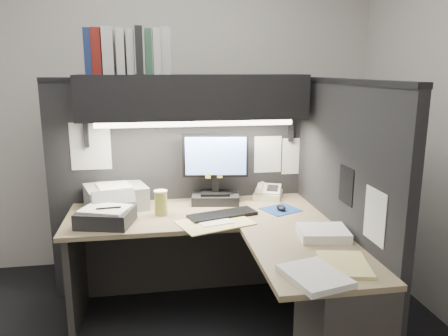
{
  "coord_description": "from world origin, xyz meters",
  "views": [
    {
      "loc": [
        -0.16,
        -2.27,
        1.68
      ],
      "look_at": [
        0.3,
        0.51,
        1.04
      ],
      "focal_mm": 35.0,
      "sensor_mm": 36.0,
      "label": 1
    }
  ],
  "objects_px": {
    "overhead_shelf": "(194,97)",
    "telephone": "(268,193)",
    "desk": "(260,286)",
    "keyboard": "(222,215)",
    "monitor": "(215,176)",
    "printer": "(116,197)",
    "notebook_stack": "(106,217)",
    "coffee_cup": "(161,203)"
  },
  "relations": [
    {
      "from": "keyboard",
      "to": "telephone",
      "type": "relative_size",
      "value": 2.21
    },
    {
      "from": "telephone",
      "to": "notebook_stack",
      "type": "bearing_deg",
      "value": -138.58
    },
    {
      "from": "overhead_shelf",
      "to": "telephone",
      "type": "relative_size",
      "value": 7.49
    },
    {
      "from": "desk",
      "to": "overhead_shelf",
      "type": "bearing_deg",
      "value": 111.79
    },
    {
      "from": "telephone",
      "to": "printer",
      "type": "height_order",
      "value": "printer"
    },
    {
      "from": "keyboard",
      "to": "telephone",
      "type": "height_order",
      "value": "telephone"
    },
    {
      "from": "monitor",
      "to": "printer",
      "type": "distance_m",
      "value": 0.72
    },
    {
      "from": "keyboard",
      "to": "desk",
      "type": "bearing_deg",
      "value": -88.12
    },
    {
      "from": "overhead_shelf",
      "to": "printer",
      "type": "bearing_deg",
      "value": 179.38
    },
    {
      "from": "keyboard",
      "to": "telephone",
      "type": "bearing_deg",
      "value": 25.04
    },
    {
      "from": "overhead_shelf",
      "to": "printer",
      "type": "distance_m",
      "value": 0.89
    },
    {
      "from": "desk",
      "to": "printer",
      "type": "bearing_deg",
      "value": 138.52
    },
    {
      "from": "printer",
      "to": "notebook_stack",
      "type": "bearing_deg",
      "value": -112.3
    },
    {
      "from": "telephone",
      "to": "printer",
      "type": "xyz_separation_m",
      "value": [
        -1.12,
        -0.05,
        0.04
      ]
    },
    {
      "from": "desk",
      "to": "coffee_cup",
      "type": "distance_m",
      "value": 0.86
    },
    {
      "from": "notebook_stack",
      "to": "printer",
      "type": "bearing_deg",
      "value": 83.68
    },
    {
      "from": "coffee_cup",
      "to": "keyboard",
      "type": "bearing_deg",
      "value": -14.53
    },
    {
      "from": "monitor",
      "to": "printer",
      "type": "relative_size",
      "value": 1.28
    },
    {
      "from": "telephone",
      "to": "coffee_cup",
      "type": "xyz_separation_m",
      "value": [
        -0.81,
        -0.26,
        0.04
      ]
    },
    {
      "from": "printer",
      "to": "telephone",
      "type": "bearing_deg",
      "value": -13.36
    },
    {
      "from": "keyboard",
      "to": "notebook_stack",
      "type": "bearing_deg",
      "value": 165.95
    },
    {
      "from": "overhead_shelf",
      "to": "monitor",
      "type": "xyz_separation_m",
      "value": [
        0.15,
        -0.0,
        -0.57
      ]
    },
    {
      "from": "overhead_shelf",
      "to": "telephone",
      "type": "bearing_deg",
      "value": 5.83
    },
    {
      "from": "telephone",
      "to": "overhead_shelf",
      "type": "bearing_deg",
      "value": -151.65
    },
    {
      "from": "keyboard",
      "to": "printer",
      "type": "bearing_deg",
      "value": 139.7
    },
    {
      "from": "notebook_stack",
      "to": "telephone",
      "type": "bearing_deg",
      "value": 18.91
    },
    {
      "from": "keyboard",
      "to": "notebook_stack",
      "type": "relative_size",
      "value": 1.41
    },
    {
      "from": "keyboard",
      "to": "telephone",
      "type": "xyz_separation_m",
      "value": [
        0.41,
        0.36,
        0.03
      ]
    },
    {
      "from": "keyboard",
      "to": "telephone",
      "type": "distance_m",
      "value": 0.55
    },
    {
      "from": "desk",
      "to": "notebook_stack",
      "type": "relative_size",
      "value": 5.23
    },
    {
      "from": "desk",
      "to": "printer",
      "type": "relative_size",
      "value": 4.28
    },
    {
      "from": "monitor",
      "to": "keyboard",
      "type": "relative_size",
      "value": 1.11
    },
    {
      "from": "desk",
      "to": "telephone",
      "type": "height_order",
      "value": "telephone"
    },
    {
      "from": "desk",
      "to": "overhead_shelf",
      "type": "height_order",
      "value": "overhead_shelf"
    },
    {
      "from": "notebook_stack",
      "to": "overhead_shelf",
      "type": "bearing_deg",
      "value": 29.62
    },
    {
      "from": "monitor",
      "to": "keyboard",
      "type": "bearing_deg",
      "value": -80.98
    },
    {
      "from": "desk",
      "to": "keyboard",
      "type": "distance_m",
      "value": 0.56
    },
    {
      "from": "coffee_cup",
      "to": "printer",
      "type": "distance_m",
      "value": 0.37
    },
    {
      "from": "desk",
      "to": "keyboard",
      "type": "relative_size",
      "value": 3.71
    },
    {
      "from": "monitor",
      "to": "coffee_cup",
      "type": "relative_size",
      "value": 3.22
    },
    {
      "from": "monitor",
      "to": "telephone",
      "type": "height_order",
      "value": "monitor"
    },
    {
      "from": "desk",
      "to": "coffee_cup",
      "type": "relative_size",
      "value": 10.78
    }
  ]
}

